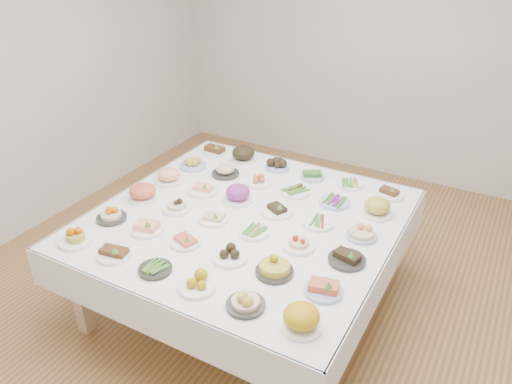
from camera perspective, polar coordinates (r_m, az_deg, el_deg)
The scene contains 38 objects.
room_envelope at distance 3.21m, azimuth 3.51°, elevation 14.83°, with size 5.02×5.02×2.81m.
display_table at distance 3.57m, azimuth -1.18°, elevation -3.83°, with size 2.06×2.06×0.75m.
dish_0 at distance 3.44m, azimuth -19.95°, elevation -4.64°, with size 0.23×0.23×0.13m.
dish_1 at distance 3.24m, azimuth -15.93°, elevation -6.51°, with size 0.21×0.21×0.10m.
dish_2 at distance 3.07m, azimuth -11.44°, elevation -8.59°, with size 0.20×0.20×0.04m.
dish_3 at distance 2.89m, azimuth -6.83°, elevation -10.20°, with size 0.21×0.21×0.10m.
dish_4 at distance 2.74m, azimuth -1.21°, elevation -12.04°, with size 0.21×0.21×0.13m.
dish_5 at distance 2.63m, azimuth 5.21°, elevation -14.16°, with size 0.22×0.22×0.13m.
dish_6 at distance 3.62m, azimuth -16.25°, elevation -2.36°, with size 0.21×0.21×0.11m.
dish_7 at distance 3.43m, azimuth -12.39°, elevation -3.84°, with size 0.21×0.21×0.10m.
dish_8 at distance 3.26m, azimuth -8.08°, elevation -5.45°, with size 0.20×0.20×0.08m.
dish_9 at distance 3.09m, azimuth -2.99°, elevation -7.04°, with size 0.21×0.21×0.10m.
dish_10 at distance 2.96m, azimuth 2.14°, elevation -8.20°, with size 0.24×0.23×0.15m.
dish_11 at distance 2.87m, azimuth 7.73°, elevation -10.65°, with size 0.22×0.22×0.10m.
dish_12 at distance 3.82m, azimuth -12.83°, elevation 0.06°, with size 0.20×0.20×0.13m.
dish_13 at distance 3.64m, azimuth -9.06°, elevation -1.40°, with size 0.20×0.20×0.10m.
dish_14 at distance 3.48m, azimuth -4.90°, elevation -2.91°, with size 0.20×0.20×0.08m.
dish_15 at distance 3.34m, azimuth -0.24°, elevation -4.57°, with size 0.20×0.20×0.05m.
dish_16 at distance 3.20m, azimuth 4.94°, elevation -5.63°, with size 0.21×0.21×0.11m.
dish_17 at distance 3.12m, azimuth 10.36°, elevation -7.29°, with size 0.23×0.23×0.09m.
dish_18 at distance 4.03m, azimuth -9.98°, elevation 2.06°, with size 0.23×0.23×0.15m.
dish_19 at distance 3.85m, azimuth -6.06°, elevation 0.45°, with size 0.23×0.23×0.09m.
dish_20 at distance 3.70m, azimuth -2.09°, elevation -0.13°, with size 0.24×0.24×0.14m.
dish_21 at distance 3.56m, azimuth 2.42°, elevation -1.88°, with size 0.23×0.23×0.10m.
dish_22 at distance 3.46m, azimuth 7.12°, elevation -3.40°, with size 0.22×0.22×0.05m.
dish_23 at distance 3.36m, azimuth 12.01°, elevation -4.27°, with size 0.22×0.22×0.12m.
dish_24 at distance 4.26m, azimuth -7.23°, elevation 3.33°, with size 0.22×0.22×0.10m.
dish_25 at distance 4.09m, azimuth -3.52°, elevation 2.61°, with size 0.22×0.22×0.12m.
dish_26 at distance 3.96m, azimuth 0.35°, elevation 1.34°, with size 0.20×0.20×0.08m.
dish_27 at distance 3.84m, azimuth 4.48°, elevation 0.22°, with size 0.25×0.23×0.06m.
dish_28 at distance 3.72m, azimuth 8.94°, elevation -1.04°, with size 0.22×0.22×0.05m.
dish_29 at distance 3.63m, azimuth 13.67°, elevation -1.63°, with size 0.24×0.24×0.14m.
dish_30 at distance 4.50m, azimuth -4.75°, elevation 4.93°, with size 0.21×0.21×0.10m.
dish_31 at distance 4.33m, azimuth -1.46°, elevation 4.35°, with size 0.21×0.21×0.13m.
dish_32 at distance 4.20m, azimuth 2.45°, elevation 3.16°, with size 0.20×0.20×0.09m.
dish_33 at distance 4.07m, azimuth 6.44°, elevation 2.08°, with size 0.20×0.20×0.09m.
dish_34 at distance 4.00m, azimuth 10.66°, elevation 0.95°, with size 0.20×0.20×0.05m.
dish_35 at distance 3.91m, azimuth 14.98°, elevation -0.02°, with size 0.22×0.22×0.09m.
Camera 1 is at (1.35, -2.81, 2.59)m, focal length 35.00 mm.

